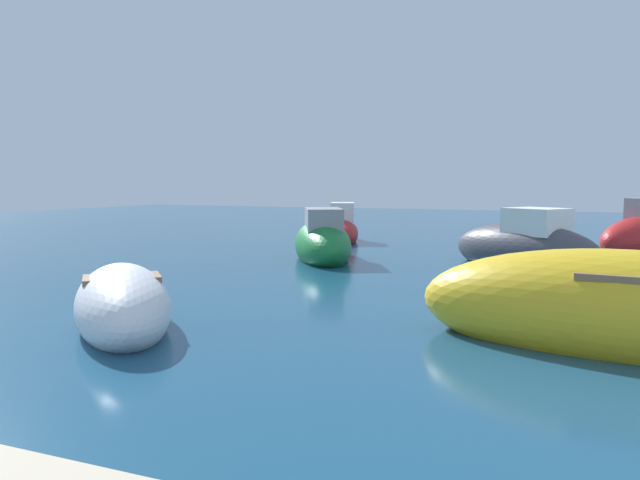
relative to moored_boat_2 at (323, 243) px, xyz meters
The scene contains 5 objects.
moored_boat_2 is the anchor object (origin of this frame).
moored_boat_3 9.34m from the moored_boat_2, 45.12° to the right, with size 5.20×2.33×1.56m.
moored_boat_5 8.12m from the moored_boat_2, 88.18° to the right, with size 3.08×3.20×1.14m.
moored_boat_7 4.67m from the moored_boat_2, 103.48° to the left, with size 2.05×3.34×1.53m.
moored_boat_9 5.09m from the moored_boat_2, ahead, with size 4.14×3.39×1.71m.
Camera 1 is at (-5.78, -4.44, 2.03)m, focal length 33.86 mm.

